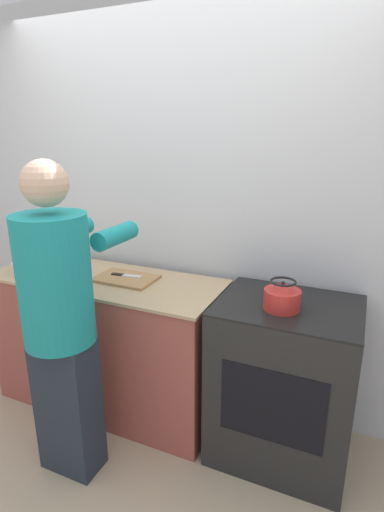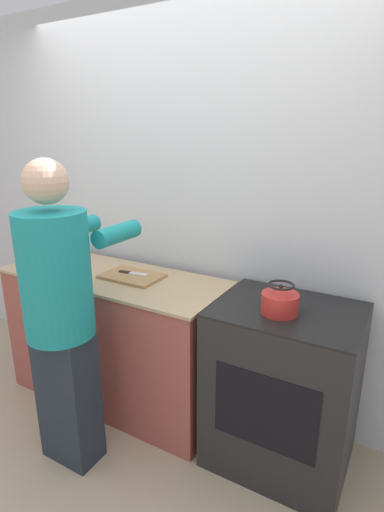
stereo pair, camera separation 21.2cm
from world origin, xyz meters
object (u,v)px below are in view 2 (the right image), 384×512
object	(u,v)px
person	(61,310)
kettle	(280,301)
oven	(283,387)
bowl_prep	(40,262)
canister_jar	(52,247)
knife	(132,273)
cutting_board	(132,276)

from	to	relation	value
person	kettle	xyz separation A→B (m)	(1.00, 0.48, 0.09)
oven	bowl_prep	world-z (taller)	bowl_prep
canister_jar	knife	bearing A→B (deg)	-4.43
kettle	person	bearing A→B (deg)	-154.04
oven	canister_jar	size ratio (longest dim) A/B	6.94
cutting_board	canister_jar	distance (m)	0.81
cutting_board	knife	xyz separation A→B (m)	(-0.01, 0.02, 0.01)
person	knife	distance (m)	0.59
cutting_board	knife	distance (m)	0.03
oven	person	world-z (taller)	person
bowl_prep	canister_jar	xyz separation A→B (m)	(-0.15, 0.24, 0.03)
bowl_prep	cutting_board	bearing A→B (deg)	13.64
person	oven	bearing A→B (deg)	28.59
cutting_board	bowl_prep	world-z (taller)	bowl_prep
person	cutting_board	xyz separation A→B (m)	(0.01, 0.57, 0.01)
oven	knife	bearing A→B (deg)	177.95
person	kettle	size ratio (longest dim) A/B	9.10
person	kettle	bearing A→B (deg)	25.96
knife	bowl_prep	size ratio (longest dim) A/B	1.20
person	kettle	distance (m)	1.11
kettle	canister_jar	bearing A→B (deg)	174.57
kettle	canister_jar	distance (m)	1.80
knife	kettle	bearing A→B (deg)	-13.69
knife	bowl_prep	world-z (taller)	bowl_prep
oven	knife	size ratio (longest dim) A/B	4.53
person	canister_jar	bearing A→B (deg)	140.50
oven	person	xyz separation A→B (m)	(-1.02, -0.56, 0.44)
cutting_board	canister_jar	world-z (taller)	canister_jar
oven	cutting_board	bearing A→B (deg)	179.11
kettle	bowl_prep	distance (m)	1.64
oven	cutting_board	size ratio (longest dim) A/B	2.46
oven	kettle	size ratio (longest dim) A/B	5.04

